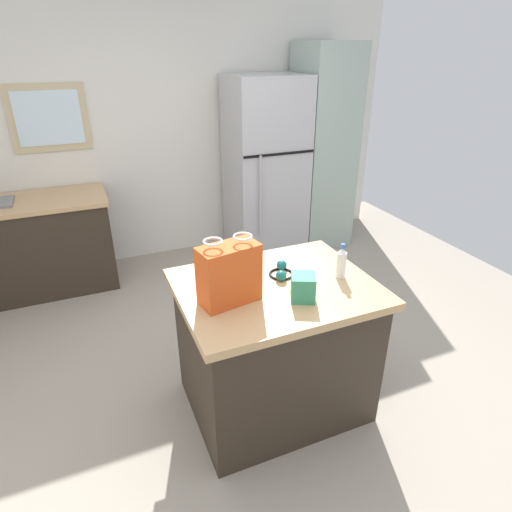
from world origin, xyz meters
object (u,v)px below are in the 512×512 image
kitchen_island (275,347)px  small_box (303,287)px  bottle (341,263)px  ear_defenders (281,272)px  shopping_bag (229,274)px  tall_cabinet (322,149)px  refrigerator (265,168)px

kitchen_island → small_box: bearing=-70.1°
small_box → bottle: 0.35m
kitchen_island → ear_defenders: (0.08, 0.10, 0.46)m
shopping_bag → ear_defenders: (0.38, 0.15, -0.14)m
bottle → ear_defenders: 0.36m
kitchen_island → tall_cabinet: (1.62, 2.23, 0.64)m
bottle → ear_defenders: size_ratio=1.07×
kitchen_island → bottle: bearing=-9.3°
tall_cabinet → kitchen_island: bearing=-126.0°
refrigerator → bottle: (-0.54, -2.29, 0.05)m
refrigerator → tall_cabinet: 0.71m
shopping_bag → small_box: (0.37, -0.13, -0.09)m
tall_cabinet → refrigerator: bearing=-180.0°
refrigerator → tall_cabinet: (0.70, 0.00, 0.15)m
ear_defenders → refrigerator: bearing=68.3°
tall_cabinet → bottle: bearing=-118.2°
small_box → bottle: bearing=21.2°
small_box → ear_defenders: size_ratio=0.71×
kitchen_island → refrigerator: 2.46m
refrigerator → bottle: refrigerator is taller
tall_cabinet → shopping_bag: size_ratio=5.83×
shopping_bag → bottle: 0.70m
kitchen_island → shopping_bag: size_ratio=3.02×
refrigerator → shopping_bag: (-1.23, -2.28, 0.12)m
ear_defenders → shopping_bag: bearing=-158.2°
refrigerator → bottle: size_ratio=8.65×
refrigerator → tall_cabinet: bearing=0.0°
shopping_bag → ear_defenders: 0.44m
kitchen_island → shopping_bag: bearing=-169.5°
kitchen_island → small_box: small_box is taller
refrigerator → small_box: size_ratio=13.10×
kitchen_island → tall_cabinet: 2.83m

